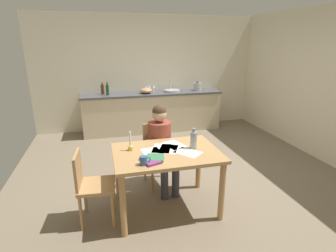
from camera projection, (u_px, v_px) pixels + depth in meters
ground_plane at (180, 174)px, 4.24m from camera, size 5.20×5.20×0.04m
wall_back at (149, 73)px, 6.24m from camera, size 5.20×0.12×2.60m
wall_right at (329, 85)px, 4.46m from camera, size 0.12×5.20×2.60m
kitchen_counter at (153, 112)px, 6.16m from camera, size 3.15×0.64×0.90m
dining_table at (166, 160)px, 3.15m from camera, size 1.24×0.87×0.77m
chair_at_table at (158, 151)px, 3.83m from camera, size 0.45×0.45×0.88m
person_seated at (161, 142)px, 3.65m from camera, size 0.38×0.62×1.19m
chair_side_empty at (91, 184)px, 2.98m from camera, size 0.43×0.43×0.85m
coffee_mug at (144, 160)px, 2.77m from camera, size 0.12×0.08×0.10m
candlestick at (130, 145)px, 3.13m from camera, size 0.06×0.06×0.23m
book_magazine at (155, 158)px, 2.91m from camera, size 0.24×0.24×0.03m
book_cookery at (150, 161)px, 2.85m from camera, size 0.22×0.26×0.03m
paper_letter at (162, 148)px, 3.20m from camera, size 0.30×0.35×0.00m
paper_bill at (168, 149)px, 3.19m from camera, size 0.31×0.36×0.00m
paper_envelope at (152, 152)px, 3.09m from camera, size 0.24×0.32×0.00m
paper_receipt at (188, 152)px, 3.09m from camera, size 0.35×0.36×0.00m
paper_notice at (174, 145)px, 3.31m from camera, size 0.30×0.35×0.00m
wine_bottle_on_table at (194, 140)px, 3.18m from camera, size 0.08×0.08×0.25m
sink_unit at (172, 91)px, 6.14m from camera, size 0.36×0.36×0.24m
bottle_oil at (103, 89)px, 5.80m from camera, size 0.07×0.07×0.25m
bottle_vinegar at (107, 90)px, 5.70m from camera, size 0.06×0.06×0.28m
mixing_bowl at (146, 91)px, 5.90m from camera, size 0.27×0.27×0.12m
stovetop_kettle at (197, 86)px, 6.26m from camera, size 0.18×0.18×0.22m
wine_glass_near_sink at (153, 87)px, 6.15m from camera, size 0.07×0.07×0.15m
wine_glass_by_kettle at (149, 87)px, 6.12m from camera, size 0.07×0.07×0.15m
wine_glass_back_left at (146, 87)px, 6.11m from camera, size 0.07×0.07×0.15m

